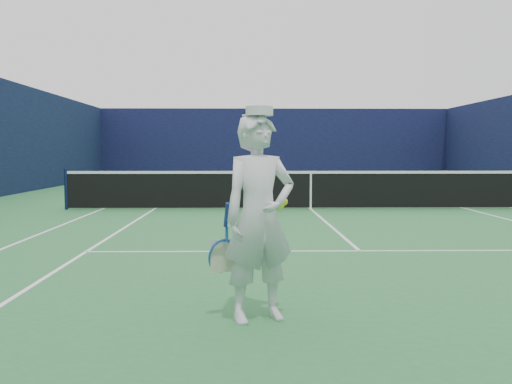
% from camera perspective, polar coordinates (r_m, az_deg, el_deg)
% --- Properties ---
extents(ground, '(80.00, 80.00, 0.00)m').
position_cam_1_polar(ground, '(15.08, 5.48, -1.71)').
color(ground, '#296D38').
rests_on(ground, ground).
extents(court_markings, '(11.03, 23.83, 0.01)m').
position_cam_1_polar(court_markings, '(15.08, 5.48, -1.70)').
color(court_markings, white).
rests_on(court_markings, ground).
extents(windscreen_fence, '(20.12, 36.12, 4.00)m').
position_cam_1_polar(windscreen_fence, '(15.01, 5.53, 5.91)').
color(windscreen_fence, black).
rests_on(windscreen_fence, ground).
extents(tennis_net, '(12.88, 0.09, 1.07)m').
position_cam_1_polar(tennis_net, '(15.03, 5.50, 0.39)').
color(tennis_net, '#141E4C').
rests_on(tennis_net, ground).
extents(tennis_player, '(0.88, 0.66, 1.89)m').
position_cam_1_polar(tennis_player, '(5.03, 0.32, -2.52)').
color(tennis_player, white).
rests_on(tennis_player, ground).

